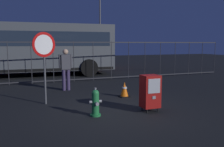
# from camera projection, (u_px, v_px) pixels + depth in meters

# --- Properties ---
(ground_plane) EXTENTS (60.00, 60.00, 0.00)m
(ground_plane) POSITION_uv_depth(u_px,v_px,m) (118.00, 110.00, 6.83)
(ground_plane) COLOR black
(fire_hydrant) EXTENTS (0.33, 0.31, 0.75)m
(fire_hydrant) POSITION_uv_depth(u_px,v_px,m) (95.00, 103.00, 6.25)
(fire_hydrant) COLOR #1E7238
(fire_hydrant) RESTS_ON ground_plane
(newspaper_box_primary) EXTENTS (0.48, 0.42, 1.02)m
(newspaper_box_primary) POSITION_uv_depth(u_px,v_px,m) (150.00, 91.00, 6.65)
(newspaper_box_primary) COLOR black
(newspaper_box_primary) RESTS_ON ground_plane
(stop_sign) EXTENTS (0.71, 0.31, 2.23)m
(stop_sign) POSITION_uv_depth(u_px,v_px,m) (44.00, 53.00, 7.34)
(stop_sign) COLOR #4C4F54
(stop_sign) RESTS_ON ground_plane
(pedestrian) EXTENTS (0.55, 0.22, 1.67)m
(pedestrian) POSITION_uv_depth(u_px,v_px,m) (66.00, 67.00, 9.66)
(pedestrian) COLOR #382D51
(pedestrian) RESTS_ON ground_plane
(traffic_cone) EXTENTS (0.36, 0.36, 0.53)m
(traffic_cone) POSITION_uv_depth(u_px,v_px,m) (124.00, 90.00, 8.53)
(traffic_cone) COLOR black
(traffic_cone) RESTS_ON ground_plane
(fence_barrier) EXTENTS (18.03, 0.04, 2.00)m
(fence_barrier) POSITION_uv_depth(u_px,v_px,m) (74.00, 61.00, 11.92)
(fence_barrier) COLOR #2D2D33
(fence_barrier) RESTS_ON ground_plane
(bus_near) EXTENTS (10.62, 3.24, 3.00)m
(bus_near) POSITION_uv_depth(u_px,v_px,m) (21.00, 47.00, 13.75)
(bus_near) COLOR #4C5156
(bus_near) RESTS_ON ground_plane
(bus_far) EXTENTS (10.68, 3.51, 3.00)m
(bus_far) POSITION_uv_depth(u_px,v_px,m) (26.00, 46.00, 17.14)
(bus_far) COLOR red
(bus_far) RESTS_ON ground_plane
(street_light_near_right) EXTENTS (0.32, 0.32, 8.57)m
(street_light_near_right) POSITION_uv_depth(u_px,v_px,m) (100.00, 11.00, 22.30)
(street_light_near_right) COLOR #4C4F54
(street_light_near_right) RESTS_ON ground_plane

